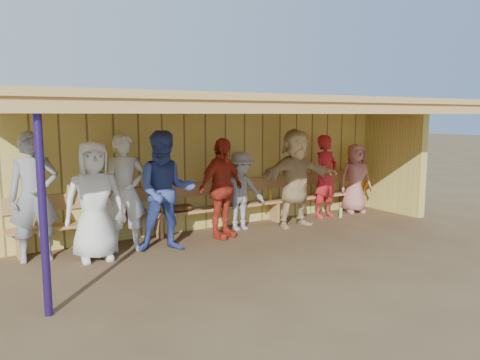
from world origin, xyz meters
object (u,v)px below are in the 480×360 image
player_c (166,191)px  bench (219,202)px  player_b (94,201)px  player_extra (125,192)px  player_a (34,197)px  player_f (296,178)px  player_g (326,177)px  player_h (355,178)px  player_e (240,191)px  player_d (221,188)px

player_c → bench: 1.76m
player_b → player_extra: 0.63m
player_a → player_c: 1.98m
player_f → player_g: bearing=16.6°
player_a → player_h: player_a is taller
player_e → player_extra: size_ratio=0.79×
player_d → bench: player_d is taller
player_a → player_d: bearing=-0.6°
player_c → player_h: (4.85, 0.55, -0.20)m
player_a → player_g: (5.83, -0.03, -0.10)m
player_h → player_extra: size_ratio=0.82×
player_g → player_extra: size_ratio=0.93×
player_h → player_extra: (-5.40, -0.18, 0.18)m
player_c → player_extra: size_ratio=1.02×
player_extra → player_f: bearing=9.2°
player_e → player_g: bearing=5.2°
player_b → bench: 2.73m
player_b → player_d: player_b is taller
player_f → player_b: bearing=-177.1°
player_e → player_c: bearing=-156.8°
player_g → player_extra: 4.48m
player_extra → bench: 2.13m
player_b → player_e: 2.93m
player_a → player_h: 6.76m
player_c → player_f: 2.87m
player_d → player_h: player_d is taller
player_b → player_g: 5.06m
player_g → player_d: bearing=177.1°
player_e → bench: player_e is taller
player_c → player_d: 1.19m
player_g → player_h: size_ratio=1.14×
player_b → player_g: bearing=10.2°
player_d → player_h: 3.70m
player_h → player_b: bearing=-159.2°
player_d → player_e: bearing=10.0°
player_h → player_f: bearing=-154.3°
player_e → player_extra: bearing=-169.7°
player_d → player_a: bearing=156.0°
player_extra → bench: player_extra is taller
player_a → player_e: player_a is taller
player_h → bench: bearing=-168.6°
player_extra → player_g: bearing=13.5°
player_b → player_extra: bearing=30.4°
player_d → player_g: player_d is taller
player_d → player_extra: bearing=157.1°
player_a → player_d: (3.07, -0.32, -0.08)m
player_b → player_h: player_b is taller
player_a → player_c: player_a is taller
player_g → player_h: player_g is taller
player_f → bench: (-1.38, 0.63, -0.45)m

